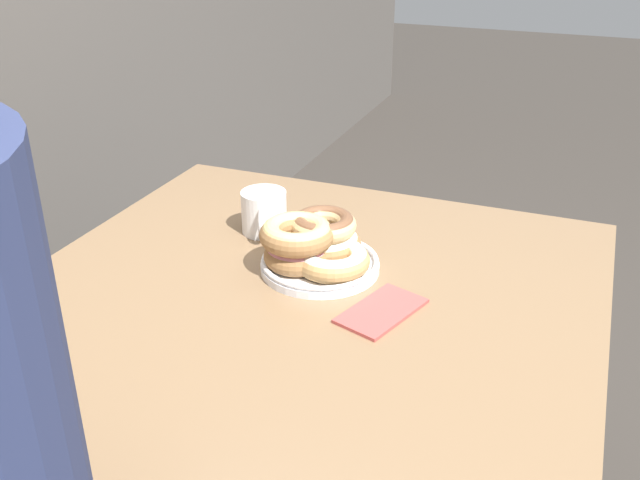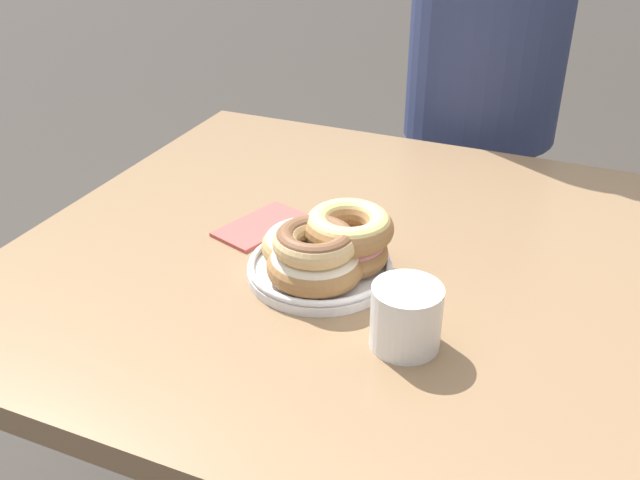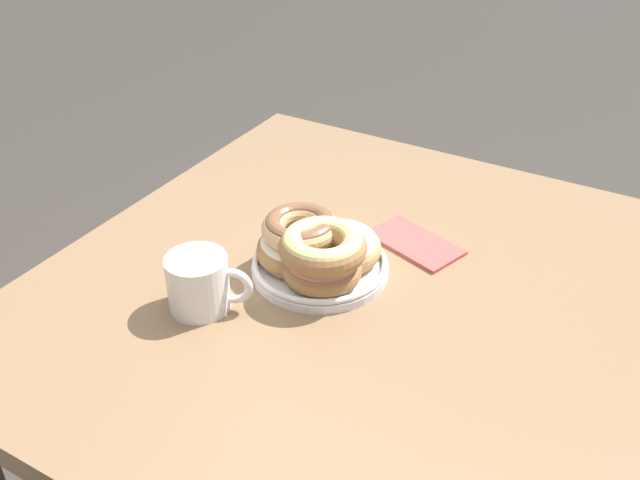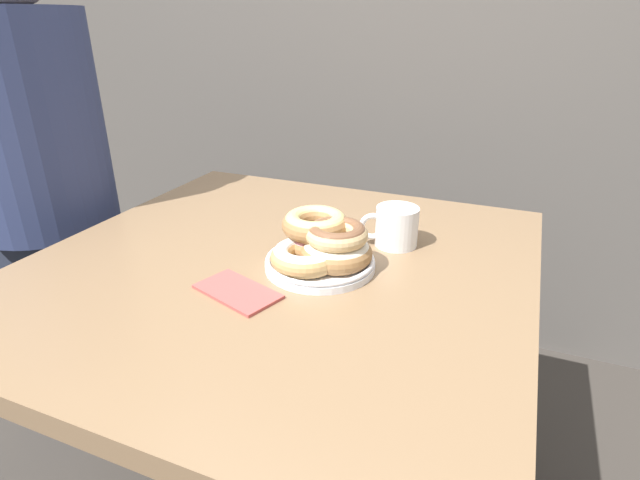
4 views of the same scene
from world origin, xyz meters
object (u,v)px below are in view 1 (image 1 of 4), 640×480
coffee_mug (264,212)px  dining_table (303,329)px  donut_plate (316,247)px  napkin (382,311)px

coffee_mug → dining_table: bearing=-139.7°
donut_plate → napkin: 0.19m
dining_table → napkin: napkin is taller
napkin → dining_table: bearing=85.8°
donut_plate → coffee_mug: size_ratio=1.99×
dining_table → coffee_mug: (0.19, 0.16, 0.12)m
donut_plate → napkin: (-0.10, -0.15, -0.04)m
napkin → coffee_mug: bearing=56.5°
donut_plate → coffee_mug: donut_plate is taller
donut_plate → coffee_mug: 0.19m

